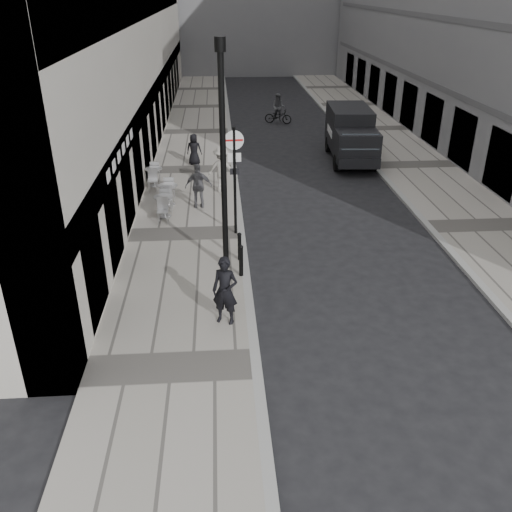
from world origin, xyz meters
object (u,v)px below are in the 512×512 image
at_px(lamppost, 223,149).
at_px(panel_van, 351,132).
at_px(walking_man, 225,291).
at_px(sign_post, 235,167).
at_px(cyclist, 278,112).

height_order(lamppost, panel_van, lamppost).
distance_m(walking_man, sign_post, 5.95).
height_order(walking_man, sign_post, sign_post).
distance_m(sign_post, cyclist, 18.03).
bearing_deg(sign_post, cyclist, 75.87).
height_order(sign_post, cyclist, sign_post).
xyz_separation_m(sign_post, lamppost, (-0.40, -2.56, 1.34)).
bearing_deg(panel_van, walking_man, -110.17).
height_order(walking_man, panel_van, panel_van).
height_order(panel_van, cyclist, panel_van).
bearing_deg(cyclist, sign_post, -81.08).
xyz_separation_m(sign_post, panel_van, (6.21, 9.15, -1.13)).
relative_size(panel_van, cyclist, 2.90).
height_order(walking_man, cyclist, walking_man).
relative_size(sign_post, lamppost, 0.56).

